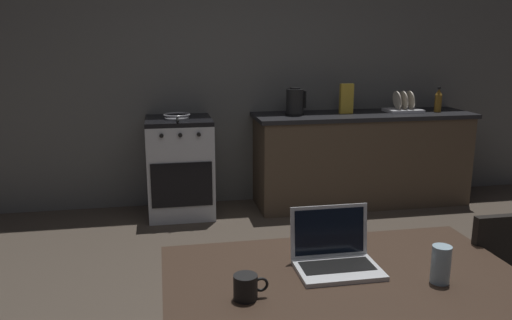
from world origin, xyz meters
TOP-DOWN VIEW (x-y plane):
  - back_wall at (0.30, 2.65)m, footprint 6.40×0.10m
  - kitchen_counter at (1.25, 2.30)m, footprint 2.16×0.64m
  - stove_oven at (-0.55, 2.30)m, footprint 0.60×0.62m
  - dining_table at (-0.05, -0.75)m, footprint 1.36×0.87m
  - laptop at (-0.06, -0.65)m, footprint 0.32×0.25m
  - electric_kettle at (0.56, 2.30)m, footprint 0.20×0.18m
  - bottle at (2.01, 2.25)m, footprint 0.07×0.07m
  - frying_pan at (-0.56, 2.27)m, footprint 0.25×0.42m
  - coffee_mug at (-0.45, -0.83)m, footprint 0.12×0.08m
  - drinking_glass at (0.27, -0.84)m, footprint 0.07×0.07m
  - cereal_box at (1.08, 2.32)m, footprint 0.13×0.05m
  - dish_rack at (1.67, 2.30)m, footprint 0.34×0.26m

SIDE VIEW (x-z plane):
  - stove_oven at x=-0.55m, z-range 0.00..0.92m
  - kitchen_counter at x=1.25m, z-range 0.00..0.92m
  - dining_table at x=-0.05m, z-range 0.31..1.06m
  - coffee_mug at x=-0.45m, z-range 0.76..0.84m
  - laptop at x=-0.06m, z-range 0.69..0.91m
  - drinking_glass at x=0.27m, z-range 0.76..0.90m
  - frying_pan at x=-0.56m, z-range 0.92..0.96m
  - dish_rack at x=1.67m, z-range 0.86..1.07m
  - bottle at x=2.01m, z-range 0.91..1.16m
  - electric_kettle at x=0.56m, z-range 0.91..1.18m
  - cereal_box at x=1.08m, z-range 0.92..1.21m
  - back_wall at x=0.30m, z-range 0.00..2.61m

